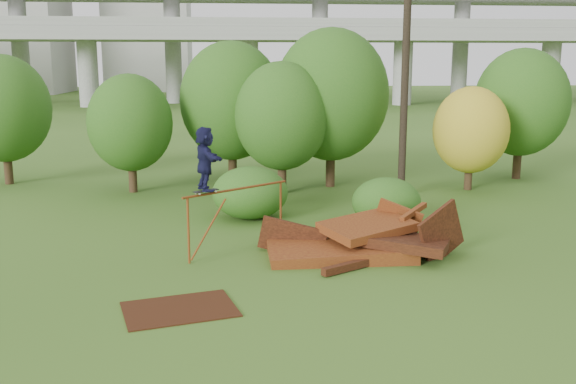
{
  "coord_description": "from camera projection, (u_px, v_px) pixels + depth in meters",
  "views": [
    {
      "loc": [
        -2.34,
        -14.78,
        5.04
      ],
      "look_at": [
        -0.8,
        2.0,
        1.6
      ],
      "focal_mm": 40.0,
      "sensor_mm": 36.0,
      "label": 1
    }
  ],
  "objects": [
    {
      "name": "scrap_pile",
      "position": [
        358.0,
        242.0,
        17.0
      ],
      "size": [
        5.54,
        3.36,
        1.79
      ],
      "color": "#4E1A0D",
      "rests_on": "ground"
    },
    {
      "name": "skater",
      "position": [
        205.0,
        159.0,
        16.15
      ],
      "size": [
        0.93,
        1.58,
        1.63
      ],
      "primitive_type": "imported",
      "rotation": [
        0.0,
        0.0,
        1.89
      ],
      "color": "#15163A",
      "rests_on": "skateboard"
    },
    {
      "name": "ground",
      "position": [
        328.0,
        272.0,
        15.63
      ],
      "size": [
        240.0,
        240.0,
        0.0
      ],
      "primitive_type": "plane",
      "color": "#2D5116",
      "rests_on": "ground"
    },
    {
      "name": "utility_pole",
      "position": [
        406.0,
        49.0,
        23.38
      ],
      "size": [
        1.4,
        0.28,
        10.81
      ],
      "color": "black",
      "rests_on": "ground"
    },
    {
      "name": "flat_plate",
      "position": [
        180.0,
        309.0,
        13.24
      ],
      "size": [
        2.59,
        2.14,
        0.03
      ],
      "primitive_type": "cube",
      "rotation": [
        0.0,
        0.0,
        0.26
      ],
      "color": "#34180B",
      "rests_on": "ground"
    },
    {
      "name": "building_right",
      "position": [
        148.0,
        9.0,
        110.93
      ],
      "size": [
        14.0,
        14.0,
        28.0
      ],
      "primitive_type": "cube",
      "color": "#9E9E99",
      "rests_on": "ground"
    },
    {
      "name": "tree_5",
      "position": [
        521.0,
        103.0,
        27.45
      ],
      "size": [
        4.0,
        4.0,
        5.62
      ],
      "color": "black",
      "rests_on": "ground"
    },
    {
      "name": "tree_4",
      "position": [
        471.0,
        130.0,
        25.23
      ],
      "size": [
        2.97,
        2.97,
        4.1
      ],
      "color": "black",
      "rests_on": "ground"
    },
    {
      "name": "freeway_overpass",
      "position": [
        247.0,
        15.0,
        74.96
      ],
      "size": [
        160.0,
        15.0,
        13.7
      ],
      "color": "gray",
      "rests_on": "ground"
    },
    {
      "name": "tree_0",
      "position": [
        130.0,
        123.0,
        24.68
      ],
      "size": [
        3.26,
        3.26,
        4.6
      ],
      "color": "black",
      "rests_on": "ground"
    },
    {
      "name": "tree_3",
      "position": [
        331.0,
        95.0,
        25.61
      ],
      "size": [
        4.59,
        4.59,
        6.37
      ],
      "color": "black",
      "rests_on": "ground"
    },
    {
      "name": "grind_rail",
      "position": [
        237.0,
        204.0,
        17.07
      ],
      "size": [
        2.76,
        2.12,
        1.75
      ],
      "color": "brown",
      "rests_on": "ground"
    },
    {
      "name": "tree_2",
      "position": [
        282.0,
        116.0,
        24.37
      ],
      "size": [
        3.6,
        3.6,
        5.07
      ],
      "color": "black",
      "rests_on": "ground"
    },
    {
      "name": "skateboard",
      "position": [
        206.0,
        191.0,
        16.32
      ],
      "size": [
        0.67,
        0.57,
        0.07
      ],
      "rotation": [
        0.0,
        0.0,
        0.65
      ],
      "color": "black",
      "rests_on": "grind_rail"
    },
    {
      "name": "tree_1",
      "position": [
        231.0,
        101.0,
        26.3
      ],
      "size": [
        4.23,
        4.23,
        5.89
      ],
      "color": "black",
      "rests_on": "ground"
    },
    {
      "name": "shrub_left",
      "position": [
        250.0,
        193.0,
        20.8
      ],
      "size": [
        2.47,
        2.28,
        1.71
      ],
      "primitive_type": "ellipsoid",
      "color": "#184B14",
      "rests_on": "ground"
    },
    {
      "name": "shrub_right",
      "position": [
        386.0,
        202.0,
        19.88
      ],
      "size": [
        2.15,
        1.97,
        1.52
      ],
      "primitive_type": "ellipsoid",
      "color": "#184B14",
      "rests_on": "ground"
    },
    {
      "name": "tree_6",
      "position": [
        3.0,
        109.0,
        26.26
      ],
      "size": [
        3.83,
        3.83,
        5.35
      ],
      "color": "black",
      "rests_on": "ground"
    }
  ]
}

